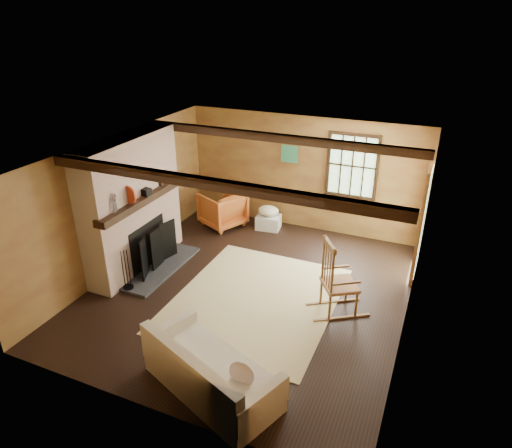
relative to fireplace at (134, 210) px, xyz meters
The scene contains 10 objects.
ground 2.48m from the fireplace, ahead, with size 5.50×5.50×0.00m, color black.
room_envelope 2.52m from the fireplace, ahead, with size 5.02×5.52×2.44m.
fireplace is the anchor object (origin of this frame).
rug 2.67m from the fireplace, ahead, with size 2.50×3.00×0.01m, color beige.
rocking_chair 3.73m from the fireplace, ahead, with size 1.01×0.89×1.25m.
sofa 3.59m from the fireplace, 39.79° to the right, with size 1.99×1.42×0.74m.
firewood_pile 2.80m from the fireplace, 84.47° to the left, with size 0.61×0.11×0.22m.
laundry_basket 3.01m from the fireplace, 55.39° to the left, with size 0.50×0.38×0.30m, color white.
basket_pillow 2.94m from the fireplace, 55.39° to the left, with size 0.44×0.36×0.22m, color beige.
armchair 2.33m from the fireplace, 73.35° to the left, with size 0.82×0.84×0.76m, color #BF6026.
Camera 1 is at (2.66, -5.89, 4.33)m, focal length 32.00 mm.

